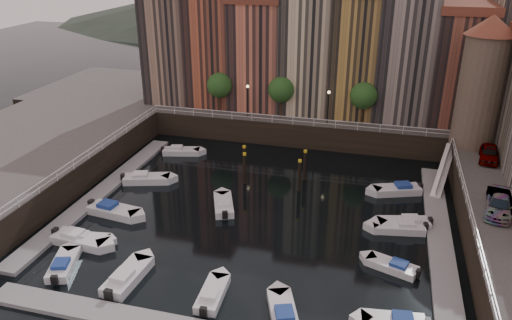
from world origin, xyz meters
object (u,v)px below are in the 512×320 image
(car_a, at_px, (489,154))
(boat_left_1, at_px, (86,239))
(gangway, at_px, (444,168))
(boat_left_0, at_px, (79,240))
(mooring_pilings, at_px, (273,168))
(boat_left_2, at_px, (113,210))
(car_c, at_px, (499,206))
(corner_tower, at_px, (482,80))
(car_b, at_px, (500,202))

(car_a, bearing_deg, boat_left_1, -142.11)
(gangway, distance_m, boat_left_0, 36.05)
(boat_left_1, relative_size, car_a, 0.95)
(boat_left_0, height_order, boat_left_1, boat_left_0)
(mooring_pilings, height_order, boat_left_2, mooring_pilings)
(gangway, xyz_separation_m, car_c, (3.19, -10.96, 1.79))
(mooring_pilings, relative_size, boat_left_1, 1.64)
(corner_tower, bearing_deg, boat_left_0, -143.85)
(gangway, height_order, boat_left_0, gangway)
(car_c, bearing_deg, car_b, 89.05)
(mooring_pilings, xyz_separation_m, boat_left_2, (-12.81, -10.41, -1.24))
(car_b, bearing_deg, boat_left_2, -171.22)
(gangway, bearing_deg, car_a, 4.19)
(boat_left_0, relative_size, car_c, 1.07)
(car_c, bearing_deg, boat_left_1, -153.45)
(mooring_pilings, bearing_deg, car_b, -16.69)
(boat_left_1, distance_m, car_a, 39.28)
(car_a, bearing_deg, car_b, -85.93)
(car_a, relative_size, car_b, 1.01)
(mooring_pilings, relative_size, boat_left_2, 1.28)
(corner_tower, relative_size, gangway, 1.66)
(boat_left_1, relative_size, car_c, 0.86)
(boat_left_2, bearing_deg, car_c, 13.15)
(car_a, bearing_deg, boat_left_2, -148.70)
(mooring_pilings, xyz_separation_m, car_b, (20.52, -6.15, 2.07))
(car_b, bearing_deg, car_a, 87.79)
(boat_left_2, distance_m, car_a, 37.25)
(boat_left_0, bearing_deg, car_c, 19.11)
(boat_left_2, bearing_deg, car_b, 14.32)
(gangway, distance_m, mooring_pilings, 17.65)
(car_b, bearing_deg, boat_left_0, -162.82)
(mooring_pilings, bearing_deg, corner_tower, 23.20)
(gangway, distance_m, boat_left_2, 33.34)
(boat_left_0, distance_m, boat_left_1, 0.50)
(mooring_pilings, height_order, boat_left_1, mooring_pilings)
(mooring_pilings, relative_size, boat_left_0, 1.31)
(car_c, bearing_deg, car_a, 97.98)
(gangway, distance_m, car_b, 10.94)
(corner_tower, xyz_separation_m, boat_left_2, (-32.88, -19.01, -9.79))
(corner_tower, xyz_separation_m, car_b, (0.46, -14.75, -6.48))
(corner_tower, height_order, gangway, corner_tower)
(corner_tower, xyz_separation_m, car_c, (0.29, -15.46, -6.48))
(boat_left_1, bearing_deg, mooring_pilings, 42.08)
(boat_left_1, bearing_deg, corner_tower, 27.84)
(car_a, bearing_deg, corner_tower, 112.95)
(boat_left_0, distance_m, car_a, 39.76)
(boat_left_0, height_order, boat_left_2, boat_left_2)
(boat_left_1, bearing_deg, gangway, 24.73)
(gangway, relative_size, car_c, 1.70)
(boat_left_2, bearing_deg, car_a, 30.56)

